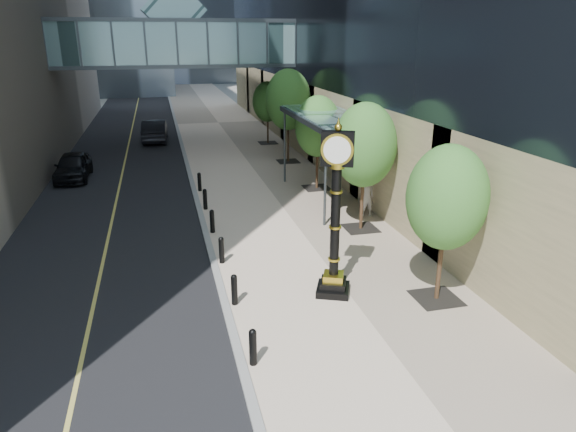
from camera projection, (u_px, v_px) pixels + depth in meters
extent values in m
plane|color=gray|center=(367.00, 373.00, 12.83)|extent=(320.00, 320.00, 0.00)
cube|color=black|center=(133.00, 126.00, 47.83)|extent=(8.00, 180.00, 0.02)
cube|color=beige|center=(218.00, 123.00, 49.66)|extent=(8.00, 180.00, 0.06)
cube|color=gray|center=(176.00, 124.00, 48.74)|extent=(0.25, 180.00, 0.07)
cube|color=slate|center=(176.00, 43.00, 35.28)|extent=(17.00, 4.00, 3.00)
cube|color=#383F44|center=(177.00, 65.00, 35.76)|extent=(17.00, 4.20, 0.25)
cube|color=#383F44|center=(174.00, 21.00, 34.80)|extent=(17.00, 4.20, 0.25)
cube|color=slate|center=(174.00, 10.00, 34.58)|extent=(4.24, 3.00, 4.24)
cube|color=#383F44|center=(328.00, 118.00, 25.05)|extent=(3.00, 8.00, 0.25)
cube|color=slate|center=(328.00, 115.00, 25.00)|extent=(2.80, 7.80, 0.06)
cylinder|color=#383F44|center=(325.00, 181.00, 22.07)|extent=(0.12, 0.12, 4.20)
cylinder|color=#383F44|center=(285.00, 147.00, 28.84)|extent=(0.12, 0.12, 4.20)
cylinder|color=black|center=(253.00, 349.00, 12.96)|extent=(0.20, 0.20, 0.90)
cylinder|color=black|center=(234.00, 291.00, 15.89)|extent=(0.20, 0.20, 0.90)
cylinder|color=black|center=(222.00, 251.00, 18.82)|extent=(0.20, 0.20, 0.90)
cylinder|color=black|center=(212.00, 222.00, 21.75)|extent=(0.20, 0.20, 0.90)
cylinder|color=black|center=(205.00, 200.00, 24.67)|extent=(0.20, 0.20, 0.90)
cylinder|color=black|center=(200.00, 183.00, 27.60)|extent=(0.20, 0.20, 0.90)
cube|color=black|center=(436.00, 298.00, 16.38)|extent=(1.40, 1.40, 0.02)
cylinder|color=#48351E|center=(440.00, 260.00, 15.94)|extent=(0.14, 0.14, 2.65)
ellipsoid|color=#326A27|center=(447.00, 198.00, 15.26)|extent=(2.43, 2.43, 3.24)
cube|color=black|center=(361.00, 228.00, 22.33)|extent=(1.40, 1.40, 0.02)
cylinder|color=#48351E|center=(362.00, 197.00, 21.85)|extent=(0.14, 0.14, 2.88)
ellipsoid|color=#326A27|center=(365.00, 145.00, 21.11)|extent=(2.64, 2.64, 3.52)
cube|color=black|center=(317.00, 188.00, 28.28)|extent=(1.40, 1.40, 0.02)
cylinder|color=#48351E|center=(317.00, 164.00, 27.84)|extent=(0.14, 0.14, 2.67)
ellipsoid|color=#326A27|center=(318.00, 126.00, 27.15)|extent=(2.44, 2.44, 3.26)
cube|color=black|center=(288.00, 161.00, 34.22)|extent=(1.40, 1.40, 0.02)
cylinder|color=#48351E|center=(288.00, 138.00, 33.70)|extent=(0.14, 0.14, 3.18)
ellipsoid|color=#326A27|center=(288.00, 100.00, 32.88)|extent=(2.92, 2.92, 3.89)
cube|color=black|center=(268.00, 143.00, 40.17)|extent=(1.40, 1.40, 0.02)
cylinder|color=#48351E|center=(268.00, 127.00, 39.76)|extent=(0.14, 0.14, 2.49)
ellipsoid|color=#326A27|center=(267.00, 102.00, 39.12)|extent=(2.28, 2.28, 3.05)
cube|color=black|center=(333.00, 290.00, 16.70)|extent=(1.36, 1.36, 0.23)
cube|color=black|center=(333.00, 283.00, 16.62)|extent=(1.06, 1.06, 0.23)
cube|color=gold|center=(333.00, 277.00, 16.55)|extent=(0.83, 0.83, 0.23)
cylinder|color=black|center=(335.00, 222.00, 15.92)|extent=(0.30, 0.30, 3.56)
cube|color=black|center=(338.00, 149.00, 15.15)|extent=(1.03, 0.70, 1.03)
cylinder|color=white|center=(335.00, 147.00, 15.34)|extent=(0.76, 0.36, 0.80)
cylinder|color=white|center=(340.00, 150.00, 14.97)|extent=(0.76, 0.36, 0.80)
sphere|color=gold|center=(338.00, 127.00, 14.94)|extent=(0.23, 0.23, 0.23)
imported|color=#A49E96|center=(367.00, 197.00, 23.55)|extent=(0.70, 0.49, 1.85)
imported|color=black|center=(73.00, 166.00, 29.97)|extent=(1.86, 4.51, 1.53)
imported|color=black|center=(155.00, 130.00, 40.77)|extent=(2.07, 5.26, 1.71)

